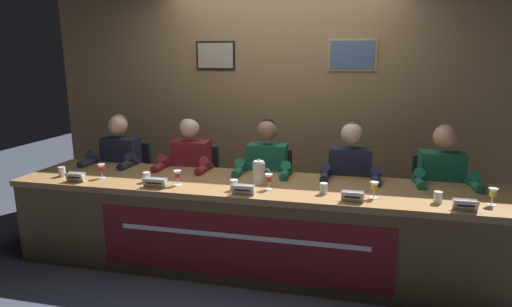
{
  "coord_description": "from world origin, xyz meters",
  "views": [
    {
      "loc": [
        0.72,
        -3.17,
        1.71
      ],
      "look_at": [
        0.0,
        0.0,
        0.99
      ],
      "focal_mm": 28.58,
      "sensor_mm": 36.0,
      "label": 1
    }
  ],
  "objects_px": {
    "chair_left": "(197,191)",
    "juice_glass_far_right": "(493,193)",
    "water_cup_far_right": "(438,198)",
    "panelist_right": "(350,180)",
    "chair_center": "(269,196)",
    "chair_far_right": "(434,208)",
    "water_cup_far_left": "(62,172)",
    "chair_far_left": "(130,186)",
    "nameplate_left": "(155,183)",
    "juice_glass_left": "(178,175)",
    "chair_right": "(348,202)",
    "water_pitcher_central": "(259,173)",
    "panelist_far_left": "(118,166)",
    "water_cup_left": "(147,178)",
    "panelist_center": "(265,175)",
    "panelist_left": "(188,170)",
    "juice_glass_right": "(374,187)",
    "nameplate_far_left": "(75,177)",
    "conference_table": "(253,213)",
    "nameplate_right": "(352,196)",
    "panelist_far_right": "(442,186)",
    "water_cup_center": "(234,186)",
    "nameplate_center": "(243,190)",
    "nameplate_far_right": "(465,205)",
    "juice_glass_center": "(269,179)",
    "juice_glass_far_left": "(102,168)",
    "water_cup_right": "(324,189)"
  },
  "relations": [
    {
      "from": "water_cup_far_left",
      "to": "juice_glass_far_right",
      "type": "distance_m",
      "value": 3.44
    },
    {
      "from": "juice_glass_right",
      "to": "chair_far_right",
      "type": "bearing_deg",
      "value": 53.01
    },
    {
      "from": "juice_glass_center",
      "to": "panelist_far_right",
      "type": "bearing_deg",
      "value": 21.5
    },
    {
      "from": "juice_glass_center",
      "to": "nameplate_center",
      "type": "bearing_deg",
      "value": -133.08
    },
    {
      "from": "conference_table",
      "to": "juice_glass_center",
      "type": "xyz_separation_m",
      "value": [
        0.14,
        -0.03,
        0.31
      ]
    },
    {
      "from": "chair_right",
      "to": "chair_far_right",
      "type": "relative_size",
      "value": 1.0
    },
    {
      "from": "nameplate_far_left",
      "to": "chair_far_right",
      "type": "xyz_separation_m",
      "value": [
        3.01,
        0.9,
        -0.35
      ]
    },
    {
      "from": "juice_glass_right",
      "to": "water_cup_far_left",
      "type": "bearing_deg",
      "value": 179.96
    },
    {
      "from": "panelist_right",
      "to": "chair_far_right",
      "type": "distance_m",
      "value": 0.83
    },
    {
      "from": "juice_glass_far_left",
      "to": "nameplate_left",
      "type": "height_order",
      "value": "juice_glass_far_left"
    },
    {
      "from": "chair_center",
      "to": "juice_glass_right",
      "type": "height_order",
      "value": "chair_center"
    },
    {
      "from": "panelist_far_left",
      "to": "panelist_center",
      "type": "height_order",
      "value": "same"
    },
    {
      "from": "water_cup_far_left",
      "to": "panelist_center",
      "type": "bearing_deg",
      "value": 18.81
    },
    {
      "from": "chair_far_left",
      "to": "nameplate_left",
      "type": "bearing_deg",
      "value": -49.72
    },
    {
      "from": "nameplate_center",
      "to": "water_cup_far_right",
      "type": "xyz_separation_m",
      "value": [
        1.4,
        0.12,
        -0.0
      ]
    },
    {
      "from": "juice_glass_center",
      "to": "nameplate_right",
      "type": "xyz_separation_m",
      "value": [
        0.64,
        -0.16,
        -0.05
      ]
    },
    {
      "from": "water_cup_far_left",
      "to": "panelist_right",
      "type": "relative_size",
      "value": 0.07
    },
    {
      "from": "water_cup_far_left",
      "to": "juice_glass_far_right",
      "type": "height_order",
      "value": "juice_glass_far_right"
    },
    {
      "from": "juice_glass_far_left",
      "to": "chair_right",
      "type": "distance_m",
      "value": 2.26
    },
    {
      "from": "panelist_right",
      "to": "water_cup_far_right",
      "type": "bearing_deg",
      "value": -44.31
    },
    {
      "from": "water_cup_far_left",
      "to": "panelist_far_right",
      "type": "height_order",
      "value": "panelist_far_right"
    },
    {
      "from": "nameplate_left",
      "to": "nameplate_right",
      "type": "distance_m",
      "value": 1.54
    },
    {
      "from": "chair_right",
      "to": "juice_glass_far_right",
      "type": "distance_m",
      "value": 1.3
    },
    {
      "from": "chair_center",
      "to": "chair_far_right",
      "type": "relative_size",
      "value": 1.0
    },
    {
      "from": "nameplate_right",
      "to": "water_cup_far_left",
      "type": "bearing_deg",
      "value": 177.17
    },
    {
      "from": "chair_far_left",
      "to": "nameplate_right",
      "type": "xyz_separation_m",
      "value": [
        2.3,
        -0.9,
        0.35
      ]
    },
    {
      "from": "juice_glass_left",
      "to": "chair_far_right",
      "type": "relative_size",
      "value": 0.14
    },
    {
      "from": "juice_glass_right",
      "to": "chair_far_right",
      "type": "height_order",
      "value": "chair_far_right"
    },
    {
      "from": "panelist_left",
      "to": "panelist_far_right",
      "type": "bearing_deg",
      "value": 0.0
    },
    {
      "from": "water_cup_center",
      "to": "juice_glass_left",
      "type": "bearing_deg",
      "value": 176.83
    },
    {
      "from": "nameplate_right",
      "to": "nameplate_far_right",
      "type": "xyz_separation_m",
      "value": [
        0.74,
        -0.02,
        0.0
      ]
    },
    {
      "from": "water_cup_right",
      "to": "nameplate_far_right",
      "type": "distance_m",
      "value": 0.97
    },
    {
      "from": "juice_glass_right",
      "to": "chair_far_left",
      "type": "bearing_deg",
      "value": 162.36
    },
    {
      "from": "panelist_left",
      "to": "water_cup_left",
      "type": "relative_size",
      "value": 14.22
    },
    {
      "from": "panelist_left",
      "to": "juice_glass_right",
      "type": "xyz_separation_m",
      "value": [
        1.69,
        -0.58,
        0.12
      ]
    },
    {
      "from": "panelist_center",
      "to": "juice_glass_far_right",
      "type": "xyz_separation_m",
      "value": [
        1.73,
        -0.56,
        0.12
      ]
    },
    {
      "from": "water_cup_far_left",
      "to": "water_cup_center",
      "type": "relative_size",
      "value": 1.0
    },
    {
      "from": "nameplate_center",
      "to": "water_cup_far_right",
      "type": "height_order",
      "value": "water_cup_far_right"
    },
    {
      "from": "chair_left",
      "to": "juice_glass_far_right",
      "type": "height_order",
      "value": "chair_left"
    },
    {
      "from": "nameplate_far_left",
      "to": "chair_far_right",
      "type": "height_order",
      "value": "chair_far_right"
    },
    {
      "from": "nameplate_far_left",
      "to": "nameplate_center",
      "type": "relative_size",
      "value": 0.92
    },
    {
      "from": "nameplate_far_left",
      "to": "water_cup_far_left",
      "type": "bearing_deg",
      "value": 152.04
    },
    {
      "from": "juice_glass_left",
      "to": "panelist_right",
      "type": "bearing_deg",
      "value": 23.75
    },
    {
      "from": "water_cup_far_right",
      "to": "panelist_right",
      "type": "bearing_deg",
      "value": 135.69
    },
    {
      "from": "juice_glass_far_left",
      "to": "juice_glass_left",
      "type": "xyz_separation_m",
      "value": [
        0.72,
        -0.05,
        0.0
      ]
    },
    {
      "from": "conference_table",
      "to": "nameplate_left",
      "type": "height_order",
      "value": "nameplate_left"
    },
    {
      "from": "chair_left",
      "to": "nameplate_far_right",
      "type": "relative_size",
      "value": 5.58
    },
    {
      "from": "panelist_far_left",
      "to": "water_cup_left",
      "type": "bearing_deg",
      "value": -42.63
    },
    {
      "from": "water_cup_left",
      "to": "nameplate_far_left",
      "type": "bearing_deg",
      "value": -168.33
    },
    {
      "from": "chair_right",
      "to": "water_pitcher_central",
      "type": "bearing_deg",
      "value": -140.22
    }
  ]
}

